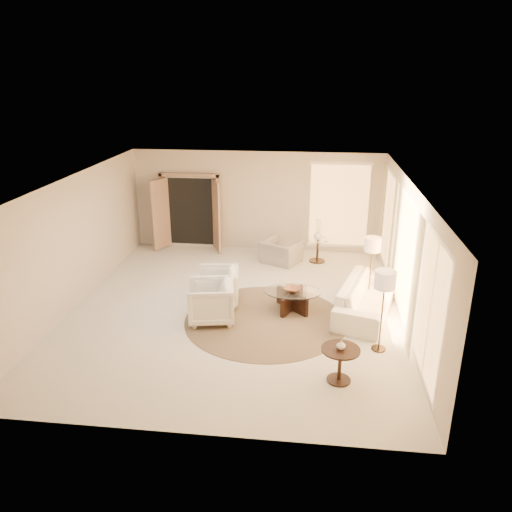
# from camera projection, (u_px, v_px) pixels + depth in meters

# --- Properties ---
(room) EXTENTS (7.04, 8.04, 2.83)m
(room) POSITION_uv_depth(u_px,v_px,m) (235.00, 248.00, 10.35)
(room) COLOR beige
(room) RESTS_ON ground
(windows_right) EXTENTS (0.10, 6.40, 2.40)m
(windows_right) POSITION_uv_depth(u_px,v_px,m) (404.00, 256.00, 10.08)
(windows_right) COLOR #FFB966
(windows_right) RESTS_ON room
(window_back_corner) EXTENTS (1.70, 0.10, 2.40)m
(window_back_corner) POSITION_uv_depth(u_px,v_px,m) (339.00, 206.00, 13.79)
(window_back_corner) COLOR #FFB966
(window_back_corner) RESTS_ON room
(curtains_right) EXTENTS (0.06, 5.20, 2.60)m
(curtains_right) POSITION_uv_depth(u_px,v_px,m) (395.00, 244.00, 10.94)
(curtains_right) COLOR #BCB187
(curtains_right) RESTS_ON room
(french_doors) EXTENTS (1.95, 0.66, 2.16)m
(french_doors) POSITION_uv_depth(u_px,v_px,m) (190.00, 212.00, 14.23)
(french_doors) COLOR #A57E62
(french_doors) RESTS_ON room
(area_rug) EXTENTS (3.37, 3.37, 0.01)m
(area_rug) POSITION_uv_depth(u_px,v_px,m) (265.00, 320.00, 10.36)
(area_rug) COLOR #3D2E21
(area_rug) RESTS_ON room
(sofa) EXTENTS (1.59, 2.59, 0.71)m
(sofa) POSITION_uv_depth(u_px,v_px,m) (367.00, 297.00, 10.56)
(sofa) COLOR white
(sofa) RESTS_ON room
(armchair_left) EXTENTS (0.93, 0.97, 0.89)m
(armchair_left) POSITION_uv_depth(u_px,v_px,m) (218.00, 285.00, 10.97)
(armchair_left) COLOR white
(armchair_left) RESTS_ON room
(armchair_right) EXTENTS (1.00, 1.05, 0.93)m
(armchair_right) POSITION_uv_depth(u_px,v_px,m) (211.00, 300.00, 10.20)
(armchair_right) COLOR white
(armchair_right) RESTS_ON room
(accent_chair) EXTENTS (1.15, 0.99, 0.84)m
(accent_chair) POSITION_uv_depth(u_px,v_px,m) (280.00, 248.00, 13.29)
(accent_chair) COLOR gray
(accent_chair) RESTS_ON room
(coffee_table) EXTENTS (1.43, 1.43, 0.45)m
(coffee_table) POSITION_uv_depth(u_px,v_px,m) (292.00, 298.00, 10.70)
(coffee_table) COLOR black
(coffee_table) RESTS_ON room
(end_table) EXTENTS (0.64, 0.64, 0.61)m
(end_table) POSITION_uv_depth(u_px,v_px,m) (340.00, 359.00, 8.20)
(end_table) COLOR black
(end_table) RESTS_ON room
(side_table) EXTENTS (0.55, 0.55, 0.64)m
(side_table) POSITION_uv_depth(u_px,v_px,m) (318.00, 248.00, 13.40)
(side_table) COLOR #2E2217
(side_table) RESTS_ON room
(floor_lamp_near) EXTENTS (0.36, 0.36, 1.49)m
(floor_lamp_near) POSITION_uv_depth(u_px,v_px,m) (372.00, 247.00, 10.82)
(floor_lamp_near) COLOR #2E2217
(floor_lamp_near) RESTS_ON room
(floor_lamp_far) EXTENTS (0.38, 0.38, 1.57)m
(floor_lamp_far) POSITION_uv_depth(u_px,v_px,m) (385.00, 283.00, 8.81)
(floor_lamp_far) COLOR #2E2217
(floor_lamp_far) RESTS_ON room
(bowl) EXTENTS (0.44, 0.44, 0.08)m
(bowl) POSITION_uv_depth(u_px,v_px,m) (292.00, 289.00, 10.63)
(bowl) COLOR brown
(bowl) RESTS_ON coffee_table
(end_vase) EXTENTS (0.19, 0.19, 0.16)m
(end_vase) POSITION_uv_depth(u_px,v_px,m) (341.00, 345.00, 8.10)
(end_vase) COLOR white
(end_vase) RESTS_ON end_table
(side_vase) EXTENTS (0.30, 0.30, 0.24)m
(side_vase) POSITION_uv_depth(u_px,v_px,m) (318.00, 235.00, 13.27)
(side_vase) COLOR white
(side_vase) RESTS_ON side_table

